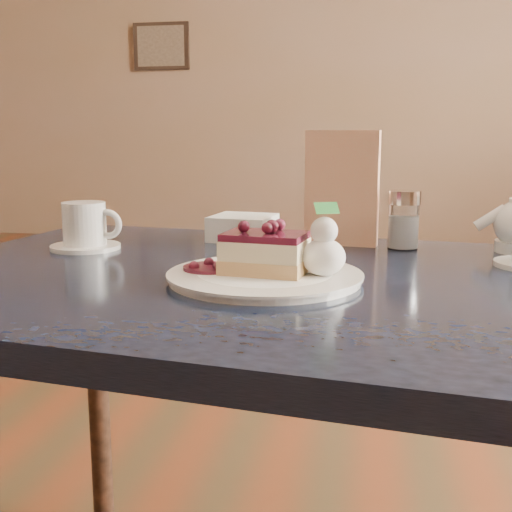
% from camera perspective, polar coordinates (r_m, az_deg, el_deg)
% --- Properties ---
extents(main_table, '(1.27, 0.93, 0.74)m').
position_cam_1_polar(main_table, '(0.99, 1.62, -5.98)').
color(main_table, black).
rests_on(main_table, ground).
extents(dessert_plate, '(0.27, 0.27, 0.01)m').
position_cam_1_polar(dessert_plate, '(0.92, 0.79, -1.89)').
color(dessert_plate, white).
rests_on(dessert_plate, main_table).
extents(cheesecake_slice, '(0.13, 0.10, 0.06)m').
position_cam_1_polar(cheesecake_slice, '(0.92, 0.80, 0.25)').
color(cheesecake_slice, tan).
rests_on(cheesecake_slice, dessert_plate).
extents(whipped_cream, '(0.06, 0.06, 0.05)m').
position_cam_1_polar(whipped_cream, '(0.91, 6.03, -0.08)').
color(whipped_cream, white).
rests_on(whipped_cream, dessert_plate).
extents(berry_sauce, '(0.08, 0.08, 0.01)m').
position_cam_1_polar(berry_sauce, '(0.94, -4.14, -1.07)').
color(berry_sauce, '#3C0E22').
rests_on(berry_sauce, dessert_plate).
extents(coffee_set, '(0.14, 0.13, 0.09)m').
position_cam_1_polar(coffee_set, '(1.22, -14.88, 2.40)').
color(coffee_set, white).
rests_on(coffee_set, main_table).
extents(menu_card, '(0.14, 0.05, 0.22)m').
position_cam_1_polar(menu_card, '(1.22, 7.63, 5.98)').
color(menu_card, beige).
rests_on(menu_card, main_table).
extents(sugar_shaker, '(0.06, 0.06, 0.11)m').
position_cam_1_polar(sugar_shaker, '(1.20, 13.00, 3.19)').
color(sugar_shaker, white).
rests_on(sugar_shaker, main_table).
extents(napkin_stack, '(0.13, 0.13, 0.05)m').
position_cam_1_polar(napkin_stack, '(1.28, -1.16, 2.54)').
color(napkin_stack, white).
rests_on(napkin_stack, main_table).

